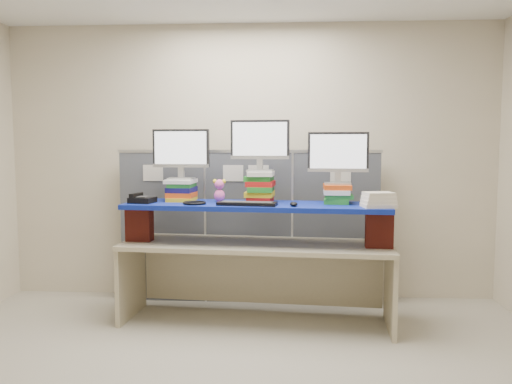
# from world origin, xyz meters

# --- Properties ---
(room) EXTENTS (5.00, 4.00, 2.80)m
(room) POSITION_xyz_m (0.00, 0.00, 1.40)
(room) COLOR beige
(room) RESTS_ON ground
(cubicle_partition) EXTENTS (2.60, 0.06, 1.53)m
(cubicle_partition) POSITION_xyz_m (-0.00, 1.78, 0.77)
(cubicle_partition) COLOR #444750
(cubicle_partition) RESTS_ON ground
(desk) EXTENTS (2.41, 0.89, 0.72)m
(desk) POSITION_xyz_m (0.11, 1.18, 0.57)
(desk) COLOR #B9AD8D
(desk) RESTS_ON ground
(brick_pier_left) EXTENTS (0.24, 0.14, 0.31)m
(brick_pier_left) POSITION_xyz_m (-0.94, 1.22, 0.87)
(brick_pier_left) COLOR maroon
(brick_pier_left) RESTS_ON desk
(brick_pier_right) EXTENTS (0.24, 0.14, 0.31)m
(brick_pier_right) POSITION_xyz_m (1.15, 1.04, 0.87)
(brick_pier_right) COLOR maroon
(brick_pier_right) RESTS_ON desk
(blue_board) EXTENTS (2.33, 0.77, 0.04)m
(blue_board) POSITION_xyz_m (0.11, 1.18, 1.05)
(blue_board) COLOR navy
(blue_board) RESTS_ON brick_pier_left
(book_stack_left) EXTENTS (0.27, 0.31, 0.20)m
(book_stack_left) POSITION_xyz_m (-0.58, 1.36, 1.17)
(book_stack_left) COLOR yellow
(book_stack_left) RESTS_ON blue_board
(book_stack_center) EXTENTS (0.28, 0.32, 0.27)m
(book_stack_center) POSITION_xyz_m (0.14, 1.30, 1.21)
(book_stack_center) COLOR red
(book_stack_center) RESTS_ON blue_board
(book_stack_right) EXTENTS (0.26, 0.32, 0.16)m
(book_stack_right) POSITION_xyz_m (0.82, 1.24, 1.15)
(book_stack_right) COLOR #23842A
(book_stack_right) RESTS_ON blue_board
(monitor_left) EXTENTS (0.52, 0.17, 0.45)m
(monitor_left) POSITION_xyz_m (-0.58, 1.36, 1.52)
(monitor_left) COLOR #ACADB1
(monitor_left) RESTS_ON book_stack_left
(monitor_center) EXTENTS (0.52, 0.17, 0.45)m
(monitor_center) POSITION_xyz_m (0.14, 1.30, 1.60)
(monitor_center) COLOR #ACADB1
(monitor_center) RESTS_ON book_stack_center
(monitor_right) EXTENTS (0.52, 0.17, 0.45)m
(monitor_right) POSITION_xyz_m (0.82, 1.24, 1.49)
(monitor_right) COLOR #ACADB1
(monitor_right) RESTS_ON book_stack_right
(keyboard) EXTENTS (0.52, 0.24, 0.03)m
(keyboard) POSITION_xyz_m (0.04, 1.04, 1.08)
(keyboard) COLOR black
(keyboard) RESTS_ON blue_board
(mouse) EXTENTS (0.09, 0.13, 0.04)m
(mouse) POSITION_xyz_m (0.43, 1.00, 1.09)
(mouse) COLOR black
(mouse) RESTS_ON blue_board
(desk_phone) EXTENTS (0.23, 0.22, 0.09)m
(desk_phone) POSITION_xyz_m (-0.90, 1.17, 1.10)
(desk_phone) COLOR black
(desk_phone) RESTS_ON blue_board
(headset) EXTENTS (0.24, 0.24, 0.02)m
(headset) POSITION_xyz_m (-0.42, 1.10, 1.08)
(headset) COLOR black
(headset) RESTS_ON blue_board
(plush_toy) EXTENTS (0.12, 0.09, 0.20)m
(plush_toy) POSITION_xyz_m (-0.23, 1.29, 1.17)
(plush_toy) COLOR #FC5FB5
(plush_toy) RESTS_ON blue_board
(binder_stack) EXTENTS (0.29, 0.24, 0.12)m
(binder_stack) POSITION_xyz_m (1.12, 0.96, 1.13)
(binder_stack) COLOR #EFE4CC
(binder_stack) RESTS_ON blue_board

